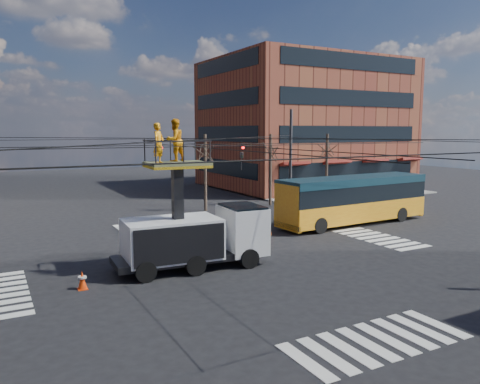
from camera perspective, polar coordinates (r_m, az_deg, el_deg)
name	(u,v)px	position (r m, az deg, el deg)	size (l,w,h in m)	color
ground	(226,260)	(22.99, -1.70, -8.35)	(120.00, 120.00, 0.00)	black
sidewalk_ne	(311,188)	(51.55, 8.68, 0.48)	(18.00, 18.00, 0.12)	slate
crosswalks	(226,260)	(22.98, -1.70, -8.32)	(22.40, 22.40, 0.02)	silver
building_ne	(303,124)	(54.15, 7.74, 8.19)	(20.06, 16.06, 14.00)	maroon
overhead_network	(221,172)	(22.53, -2.37, 2.43)	(24.24, 24.24, 8.00)	#2D2D30
tree_a	(205,152)	(36.49, -4.28, 4.88)	(2.00, 2.00, 6.00)	#382B21
tree_b	(271,150)	(39.33, 3.75, 5.07)	(2.00, 2.00, 6.00)	#382B21
tree_c	(327,149)	(42.83, 10.58, 5.16)	(2.00, 2.00, 6.00)	#382B21
utility_truck	(195,221)	(21.49, -5.54, -3.59)	(7.13, 2.99, 6.80)	black
city_bus	(353,199)	(32.44, 13.67, -0.78)	(11.49, 3.18, 3.20)	orange
traffic_cone	(82,280)	(19.91, -18.67, -10.11)	(0.36, 0.36, 0.77)	#FF3C0A
worker_ground	(147,254)	(21.26, -11.32, -7.48)	(0.98, 0.41, 1.67)	#FF3910
flagger	(262,229)	(26.03, 2.75, -4.47)	(1.14, 0.65, 1.76)	#D04C0D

